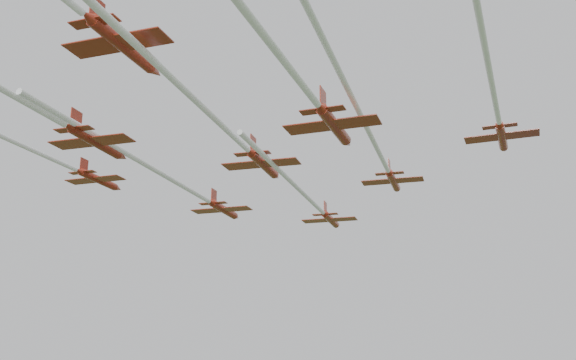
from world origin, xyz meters
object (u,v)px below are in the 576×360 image
Objects in this scene: jet_row2_right at (370,135)px; jet_row3_left at (34,151)px; jet_row3_mid at (223,126)px; jet_lead at (315,205)px; jet_row3_right at (492,83)px; jet_row4_right at (300,82)px; jet_row4_left at (30,105)px; jet_row2_left at (190,190)px.

jet_row3_left is (-35.59, -18.21, 0.58)m from jet_row2_right.
jet_row3_left is at bearing 171.98° from jet_row3_mid.
jet_lead is 34.46m from jet_row3_mid.
jet_row2_right is 1.13× the size of jet_row3_right.
jet_row4_right is at bearing -20.37° from jet_row3_left.
jet_lead reaches higher than jet_row4_right.
jet_row3_right is 18.79m from jet_row4_right.
jet_row3_left is at bearing 179.78° from jet_row3_right.
jet_row3_left is at bearing -131.00° from jet_lead.
jet_row3_mid is 18.79m from jet_row4_left.
jet_row2_right is 15.33m from jet_row3_right.
jet_row2_right reaches higher than jet_row2_left.
jet_lead is 47.49m from jet_row4_right.
jet_row2_left is 1.08× the size of jet_row4_left.
jet_row3_left is at bearing -132.26° from jet_row2_left.
jet_lead is 41.07m from jet_row3_left.
jet_row3_left is at bearing 127.43° from jet_row4_left.
jet_row2_right is 34.38m from jet_row4_left.
jet_row4_right is (15.07, -6.95, -1.81)m from jet_row3_mid.
jet_row3_right is 1.25× the size of jet_row4_left.
jet_row3_mid is (-10.51, -12.18, -0.22)m from jet_row2_right.
jet_row4_left is at bearing -141.53° from jet_row2_right.
jet_row2_left is (-6.40, -19.98, -1.01)m from jet_lead.
jet_row3_right is at bearing 18.18° from jet_row4_left.
jet_row3_right is at bearing -2.97° from jet_row3_mid.
jet_row3_mid reaches higher than jet_row4_left.
jet_row2_left is 28.12m from jet_row2_right.
jet_row2_left is 0.95× the size of jet_row3_left.
jet_row2_left is at bearing 88.97° from jet_row4_left.
jet_row3_left reaches higher than jet_row3_right.
jet_row4_right is (26.24, -39.55, -1.51)m from jet_lead.
jet_row3_right is at bearing -2.96° from jet_row3_left.
jet_row4_left is 0.96× the size of jet_row4_right.
jet_lead is 1.04× the size of jet_row4_left.
jet_row3_left is 1.09× the size of jet_row4_right.
jet_row3_right reaches higher than jet_row4_left.
jet_row3_mid is (25.08, 6.03, -0.80)m from jet_row3_left.
jet_row2_left is 31.82m from jet_row4_left.
jet_row4_left is (4.22, -49.98, -1.38)m from jet_lead.
jet_row4_left reaches higher than jet_row4_right.
jet_row3_mid is at bearing 137.05° from jet_row4_right.
jet_row3_right is (42.95, -4.09, 2.16)m from jet_row2_left.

